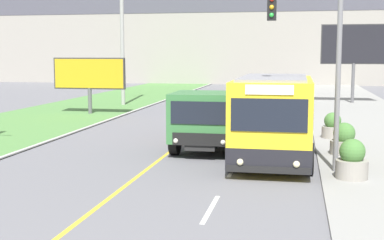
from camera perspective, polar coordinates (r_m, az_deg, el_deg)
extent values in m
cube|color=silver|center=(13.14, 1.99, -9.45)|extent=(0.12, 2.40, 0.01)
cube|color=silver|center=(17.56, 4.41, -5.22)|extent=(0.12, 2.40, 0.01)
cube|color=silver|center=(22.05, 5.84, -2.69)|extent=(0.12, 2.40, 0.01)
cube|color=silver|center=(26.58, 6.77, -1.02)|extent=(0.12, 2.40, 0.01)
cube|color=silver|center=(31.13, 7.44, 0.16)|extent=(0.12, 2.40, 0.01)
cube|color=silver|center=(35.69, 7.93, 1.04)|extent=(0.12, 2.40, 0.01)
cube|color=silver|center=(40.26, 8.31, 1.72)|extent=(0.12, 2.40, 0.01)
cube|color=yellow|center=(18.39, 8.66, 0.29)|extent=(2.51, 5.62, 2.62)
cube|color=black|center=(18.53, 8.60, -2.66)|extent=(2.53, 5.64, 0.70)
cube|color=black|center=(18.35, 8.68, 1.50)|extent=(2.53, 5.17, 0.92)
cube|color=gray|center=(18.28, 8.73, 4.49)|extent=(2.13, 5.06, 0.08)
cube|color=black|center=(15.54, 8.20, 0.50)|extent=(2.21, 0.04, 0.96)
cube|color=black|center=(15.80, 8.10, -5.29)|extent=(2.46, 0.06, 0.20)
sphere|color=#F4EAB2|center=(15.81, 5.15, -4.50)|extent=(0.20, 0.20, 0.20)
sphere|color=#F4EAB2|center=(15.73, 11.09, -4.66)|extent=(0.20, 0.20, 0.20)
cube|color=white|center=(15.48, 8.25, 3.22)|extent=(1.38, 0.04, 0.28)
cylinder|color=black|center=(17.11, 4.35, -3.85)|extent=(0.28, 1.00, 1.00)
cylinder|color=black|center=(17.00, 12.37, -4.07)|extent=(0.28, 1.00, 1.00)
cylinder|color=black|center=(20.41, 5.49, -2.07)|extent=(0.28, 1.00, 1.00)
cylinder|color=black|center=(20.31, 12.19, -2.24)|extent=(0.28, 1.00, 1.00)
cube|color=black|center=(22.02, 2.40, -1.51)|extent=(1.08, 6.81, 0.20)
cube|color=#38753D|center=(19.75, 1.44, 0.38)|extent=(2.40, 2.43, 1.77)
cube|color=black|center=(18.51, 0.79, 0.76)|extent=(2.04, 0.04, 0.80)
cube|color=black|center=(18.63, 0.78, -2.10)|extent=(1.92, 0.06, 0.44)
sphere|color=silver|center=(18.80, -1.74, -2.23)|extent=(0.18, 0.18, 0.18)
sphere|color=silver|center=(18.50, 3.34, -2.39)|extent=(0.18, 0.18, 0.18)
cube|color=orange|center=(23.31, 2.91, -0.63)|extent=(2.28, 4.13, 0.12)
cube|color=orange|center=(23.42, 0.30, 0.81)|extent=(0.12, 4.13, 1.26)
cube|color=orange|center=(23.11, 5.56, 0.70)|extent=(0.12, 4.13, 1.26)
cube|color=orange|center=(21.27, 2.14, 0.17)|extent=(2.28, 0.12, 1.26)
cube|color=orange|center=(25.21, 3.58, 1.25)|extent=(2.28, 0.12, 1.26)
cube|color=orange|center=(21.20, 2.15, 2.17)|extent=(2.28, 0.12, 0.24)
cylinder|color=black|center=(19.86, -1.83, -2.24)|extent=(0.30, 1.04, 1.04)
cylinder|color=black|center=(19.48, 4.51, -2.44)|extent=(0.30, 1.04, 1.04)
cylinder|color=black|center=(23.71, 0.34, -0.70)|extent=(0.30, 1.04, 1.04)
cylinder|color=black|center=(23.39, 5.65, -0.84)|extent=(0.30, 1.04, 1.04)
cube|color=silver|center=(36.88, 9.85, 1.96)|extent=(1.80, 4.30, 0.61)
cube|color=black|center=(36.94, 9.87, 2.95)|extent=(1.53, 2.36, 0.65)
cylinder|color=black|center=(35.64, 8.48, 1.52)|extent=(0.18, 0.62, 0.62)
cylinder|color=black|center=(35.61, 11.09, 1.46)|extent=(0.18, 0.62, 0.62)
cylinder|color=black|center=(38.21, 8.67, 1.89)|extent=(0.18, 0.62, 0.62)
cylinder|color=black|center=(38.17, 11.10, 1.83)|extent=(0.18, 0.62, 0.62)
cylinder|color=#9E9E99|center=(39.07, -7.48, 10.27)|extent=(0.28, 0.28, 11.84)
cylinder|color=slate|center=(17.09, 15.32, 4.29)|extent=(0.16, 0.16, 5.96)
cube|color=black|center=(17.11, 8.52, 11.78)|extent=(0.28, 0.24, 0.80)
sphere|color=orange|center=(16.98, 8.50, 11.82)|extent=(0.14, 0.14, 0.14)
sphere|color=green|center=(16.96, 8.48, 11.01)|extent=(0.14, 0.14, 0.14)
cylinder|color=#59595B|center=(41.55, 16.78, 3.75)|extent=(0.24, 0.24, 3.03)
cube|color=#333333|center=(41.49, 16.93, 7.74)|extent=(4.81, 0.20, 2.92)
cube|color=black|center=(41.39, 16.94, 7.75)|extent=(4.65, 0.02, 2.76)
cylinder|color=#59595B|center=(33.75, -10.83, 2.01)|extent=(0.24, 0.24, 1.62)
cube|color=#333333|center=(33.64, -10.90, 4.90)|extent=(4.59, 0.20, 1.94)
cube|color=gold|center=(33.54, -10.97, 4.89)|extent=(4.43, 0.02, 1.78)
cylinder|color=gray|center=(16.51, 16.67, -5.05)|extent=(0.94, 0.94, 0.55)
sphere|color=#477A38|center=(16.41, 16.73, -3.23)|extent=(0.75, 0.75, 0.75)
cylinder|color=gray|center=(20.31, 15.88, -2.84)|extent=(0.99, 0.99, 0.50)
sphere|color=#477A38|center=(20.23, 15.93, -1.38)|extent=(0.79, 0.79, 0.79)
cylinder|color=gray|center=(24.12, 14.74, -1.26)|extent=(0.91, 0.91, 0.50)
sphere|color=#477A38|center=(24.05, 14.78, -0.08)|extent=(0.73, 0.73, 0.73)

